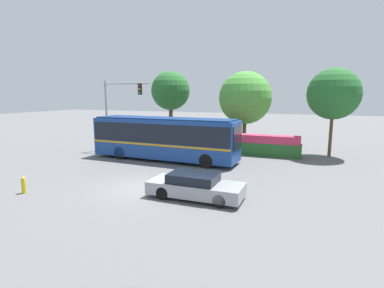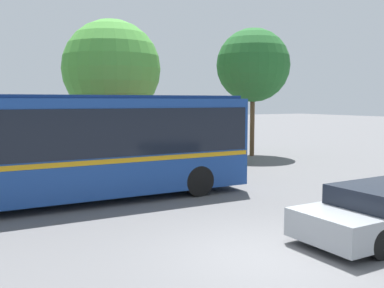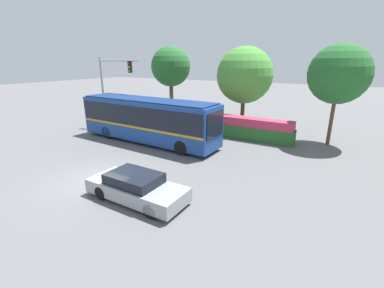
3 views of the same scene
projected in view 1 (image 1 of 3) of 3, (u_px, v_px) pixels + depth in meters
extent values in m
plane|color=#5B5B5E|center=(143.00, 188.00, 15.82)|extent=(140.00, 140.00, 0.00)
cube|color=navy|center=(164.00, 138.00, 22.48)|extent=(11.49, 2.94, 2.91)
cube|color=black|center=(164.00, 132.00, 22.40)|extent=(11.26, 2.97, 1.40)
cube|color=#C68C14|center=(164.00, 143.00, 22.54)|extent=(11.37, 2.96, 0.14)
cube|color=black|center=(237.00, 138.00, 20.16)|extent=(0.14, 2.13, 1.63)
cube|color=navy|center=(164.00, 118.00, 22.24)|extent=(11.02, 2.72, 0.10)
cylinder|color=black|center=(217.00, 155.00, 22.13)|extent=(1.01, 0.34, 1.00)
cylinder|color=black|center=(206.00, 161.00, 20.14)|extent=(1.01, 0.34, 1.00)
cylinder|color=black|center=(136.00, 148.00, 24.98)|extent=(1.01, 0.34, 1.00)
cylinder|color=black|center=(120.00, 153.00, 22.99)|extent=(1.01, 0.34, 1.00)
cube|color=gray|center=(196.00, 188.00, 14.25)|extent=(4.61, 1.86, 0.61)
cube|color=black|center=(194.00, 178.00, 14.21)|extent=(2.31, 1.62, 0.44)
cylinder|color=black|center=(229.00, 190.00, 14.48)|extent=(0.62, 0.23, 0.62)
cylinder|color=black|center=(219.00, 201.00, 13.02)|extent=(0.62, 0.23, 0.62)
cylinder|color=black|center=(177.00, 184.00, 15.52)|extent=(0.62, 0.23, 0.62)
cylinder|color=black|center=(163.00, 193.00, 14.06)|extent=(0.62, 0.23, 0.62)
cylinder|color=gray|center=(107.00, 116.00, 26.34)|extent=(0.18, 0.18, 6.21)
cylinder|color=gray|center=(127.00, 83.00, 25.08)|extent=(4.48, 0.12, 0.12)
cube|color=black|center=(140.00, 89.00, 24.69)|extent=(0.30, 0.22, 0.90)
cylinder|color=red|center=(139.00, 86.00, 24.54)|extent=(0.18, 0.02, 0.18)
cylinder|color=yellow|center=(139.00, 89.00, 24.58)|extent=(0.18, 0.02, 0.18)
cylinder|color=green|center=(139.00, 93.00, 24.63)|extent=(0.18, 0.02, 0.18)
cube|color=#286028|center=(239.00, 148.00, 25.11)|extent=(10.07, 1.18, 1.06)
cube|color=#CC3351|center=(239.00, 138.00, 24.98)|extent=(9.87, 1.13, 0.65)
cylinder|color=brown|center=(171.00, 124.00, 30.31)|extent=(0.39, 0.39, 3.99)
sphere|color=#236028|center=(171.00, 91.00, 29.76)|extent=(3.89, 3.89, 3.89)
cylinder|color=brown|center=(244.00, 132.00, 28.46)|extent=(0.37, 0.37, 2.91)
sphere|color=#479338|center=(245.00, 98.00, 27.93)|extent=(4.97, 4.97, 4.97)
cylinder|color=brown|center=(331.00, 135.00, 23.75)|extent=(0.26, 0.26, 3.58)
sphere|color=#236028|center=(334.00, 94.00, 23.23)|extent=(4.06, 4.06, 4.06)
cylinder|color=gold|center=(24.00, 186.00, 14.95)|extent=(0.22, 0.22, 0.70)
sphere|color=gold|center=(23.00, 178.00, 14.88)|extent=(0.18, 0.18, 0.18)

